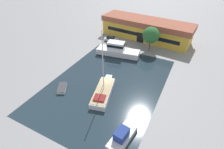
% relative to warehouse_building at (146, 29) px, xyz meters
% --- Properties ---
extents(ground_plane, '(440.00, 440.00, 0.00)m').
position_rel_warehouse_building_xyz_m(ground_plane, '(0.41, -28.53, -3.28)').
color(ground_plane, gray).
extents(water_canal, '(23.86, 33.87, 0.01)m').
position_rel_warehouse_building_xyz_m(water_canal, '(0.41, -28.53, -3.28)').
color(water_canal, '#1E2D38').
rests_on(water_canal, ground).
extents(warehouse_building, '(30.99, 11.11, 6.48)m').
position_rel_warehouse_building_xyz_m(warehouse_building, '(0.00, 0.00, 0.00)').
color(warehouse_building, gold).
rests_on(warehouse_building, ground).
extents(quay_tree_near_building, '(4.84, 4.84, 7.34)m').
position_rel_warehouse_building_xyz_m(quay_tree_near_building, '(4.07, -8.37, 1.64)').
color(quay_tree_near_building, brown).
rests_on(quay_tree_near_building, ground).
extents(parked_car, '(4.88, 2.32, 1.71)m').
position_rel_warehouse_building_xyz_m(parked_car, '(-9.23, -7.89, -2.43)').
color(parked_car, silver).
rests_on(parked_car, ground).
extents(sailboat_moored, '(5.36, 10.58, 14.13)m').
position_rel_warehouse_building_xyz_m(sailboat_moored, '(1.43, -32.04, -2.55)').
color(sailboat_moored, white).
rests_on(sailboat_moored, water_canal).
extents(motor_cruiser, '(12.78, 5.64, 4.08)m').
position_rel_warehouse_building_xyz_m(motor_cruiser, '(-3.28, -15.33, -1.80)').
color(motor_cruiser, silver).
rests_on(motor_cruiser, water_canal).
extents(small_dinghy, '(3.33, 4.02, 0.63)m').
position_rel_warehouse_building_xyz_m(small_dinghy, '(-7.51, -34.70, -2.96)').
color(small_dinghy, white).
rests_on(small_dinghy, water_canal).
extents(cabin_boat, '(3.15, 6.43, 2.57)m').
position_rel_warehouse_building_xyz_m(cabin_boat, '(9.50, -40.21, -2.37)').
color(cabin_boat, silver).
rests_on(cabin_boat, water_canal).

